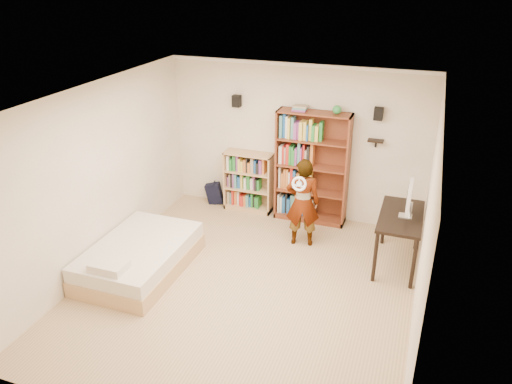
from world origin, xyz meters
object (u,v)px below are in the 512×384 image
low_bookshelf (249,182)px  daybed (139,254)px  computer_desk (398,240)px  person (303,203)px  tall_bookshelf (312,168)px

low_bookshelf → daybed: (-0.81, -2.45, -0.27)m
low_bookshelf → computer_desk: (2.74, -1.01, -0.13)m
computer_desk → person: person is taller
low_bookshelf → tall_bookshelf: bearing=-0.7°
tall_bookshelf → computer_desk: (1.58, -1.00, -0.56)m
tall_bookshelf → daybed: (-1.96, -2.44, -0.70)m
low_bookshelf → computer_desk: low_bookshelf is taller
tall_bookshelf → low_bookshelf: tall_bookshelf is taller
computer_desk → daybed: (-3.54, -1.44, -0.14)m
tall_bookshelf → low_bookshelf: (-1.16, 0.02, -0.43)m
low_bookshelf → computer_desk: bearing=-20.3°
person → computer_desk: bearing=163.7°
computer_desk → person: (-1.50, 0.12, 0.32)m
computer_desk → low_bookshelf: bearing=159.7°
computer_desk → daybed: 3.83m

